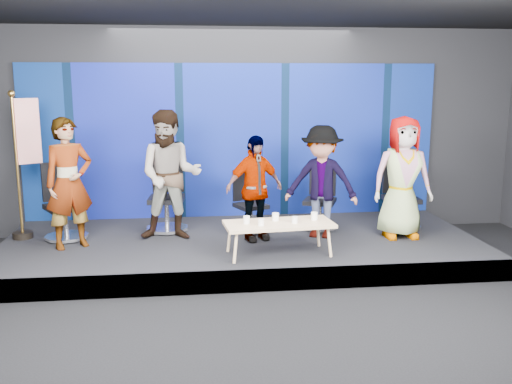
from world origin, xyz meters
TOP-DOWN VIEW (x-y plane):
  - ground at (0.00, 0.00)m, footprint 10.00×10.00m
  - room_walls at (0.00, 0.00)m, footprint 10.02×8.02m
  - riser at (0.00, 2.50)m, footprint 7.00×3.00m
  - backdrop at (0.00, 3.95)m, footprint 7.00×0.08m
  - chair_a at (-2.61, 2.76)m, footprint 0.87×0.87m
  - panelist_a at (-2.42, 2.29)m, footprint 0.80×0.71m
  - chair_b at (-1.11, 3.07)m, footprint 0.71×0.71m
  - panelist_b at (-1.03, 2.56)m, footprint 0.98×0.79m
  - chair_c at (0.16, 2.85)m, footprint 0.70×0.70m
  - panelist_c at (0.18, 2.36)m, footprint 0.98×0.69m
  - chair_d at (1.30, 2.90)m, footprint 0.76×0.76m
  - panelist_d at (1.19, 2.41)m, footprint 1.24×1.00m
  - chair_e at (2.55, 2.74)m, footprint 0.64×0.64m
  - panelist_e at (2.38, 2.27)m, footprint 0.90×0.59m
  - coffee_table at (0.43, 1.59)m, footprint 1.50×0.75m
  - mug_a at (-0.01, 1.59)m, footprint 0.09×0.09m
  - mug_b at (0.17, 1.44)m, footprint 0.08×0.08m
  - mug_c at (0.40, 1.69)m, footprint 0.09×0.09m
  - mug_d at (0.63, 1.53)m, footprint 0.08×0.08m
  - mug_e at (0.93, 1.68)m, footprint 0.09×0.09m
  - flag_stand at (-3.15, 2.90)m, footprint 0.47×0.34m

SIDE VIEW (x-z plane):
  - ground at x=0.00m, z-range 0.00..0.00m
  - riser at x=0.00m, z-range 0.00..0.30m
  - chair_c at x=0.16m, z-range 0.14..1.09m
  - chair_d at x=1.30m, z-range 0.12..1.16m
  - chair_e at x=2.55m, z-range 0.11..1.23m
  - chair_a at x=-2.61m, z-range 0.11..1.24m
  - chair_b at x=-1.11m, z-range 0.10..1.28m
  - coffee_table at x=0.43m, z-range 0.49..0.93m
  - mug_b at x=0.17m, z-range 0.75..0.84m
  - mug_d at x=0.63m, z-range 0.75..0.84m
  - mug_a at x=-0.01m, z-range 0.75..0.85m
  - mug_e at x=0.93m, z-range 0.75..0.85m
  - mug_c at x=0.40m, z-range 0.75..0.85m
  - panelist_c at x=0.18m, z-range 0.30..1.85m
  - panelist_d at x=1.19m, z-range 0.30..1.98m
  - panelist_e at x=2.38m, z-range 0.30..2.11m
  - panelist_a at x=-2.42m, z-range 0.30..2.13m
  - panelist_b at x=-1.03m, z-range 0.30..2.21m
  - flag_stand at x=-3.15m, z-range 0.36..2.55m
  - backdrop at x=0.00m, z-range 0.30..2.90m
  - room_walls at x=0.00m, z-range 0.67..4.18m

